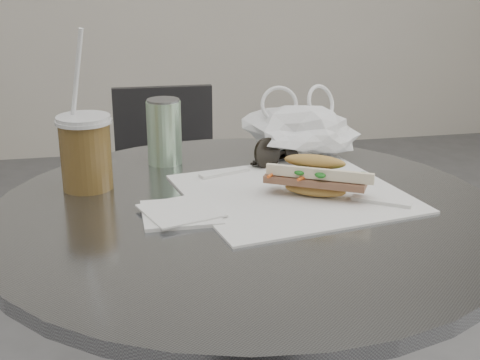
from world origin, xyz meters
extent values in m
cylinder|color=slate|center=(0.00, 0.20, 0.73)|extent=(0.76, 0.76, 0.02)
cylinder|color=#2C2C2E|center=(-0.03, 1.10, 0.01)|extent=(0.34, 0.34, 0.02)
cylinder|color=#2C2C2E|center=(-0.03, 1.10, 0.22)|extent=(0.06, 0.06, 0.45)
cylinder|color=#2C2C2E|center=(-0.03, 1.10, 0.45)|extent=(0.38, 0.38, 0.02)
cube|color=#2C2C2E|center=(-0.03, 1.28, 0.58)|extent=(0.30, 0.03, 0.26)
cube|color=white|center=(0.08, 0.24, 0.74)|extent=(0.37, 0.36, 0.00)
ellipsoid|color=tan|center=(0.11, 0.22, 0.75)|extent=(0.20, 0.15, 0.02)
cube|color=brown|center=(0.11, 0.22, 0.77)|extent=(0.16, 0.11, 0.01)
ellipsoid|color=tan|center=(0.11, 0.23, 0.79)|extent=(0.20, 0.15, 0.03)
cylinder|color=brown|center=(-0.23, 0.34, 0.79)|extent=(0.08, 0.08, 0.11)
cylinder|color=silver|center=(-0.23, 0.34, 0.85)|extent=(0.09, 0.09, 0.01)
cylinder|color=white|center=(-0.24, 0.34, 0.89)|extent=(0.04, 0.05, 0.20)
cylinder|color=black|center=(0.07, 0.38, 0.77)|extent=(0.06, 0.04, 0.06)
cylinder|color=black|center=(0.13, 0.41, 0.77)|extent=(0.06, 0.04, 0.06)
cube|color=black|center=(0.10, 0.39, 0.76)|extent=(0.02, 0.01, 0.01)
cube|color=white|center=(-0.10, 0.19, 0.74)|extent=(0.11, 0.11, 0.01)
cube|color=white|center=(-0.10, 0.19, 0.75)|extent=(0.13, 0.13, 0.00)
cylinder|color=#5D9F63|center=(-0.10, 0.44, 0.80)|extent=(0.06, 0.06, 0.11)
cylinder|color=slate|center=(-0.10, 0.44, 0.85)|extent=(0.06, 0.06, 0.00)
camera|label=1|loc=(-0.19, -0.69, 1.10)|focal=50.00mm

